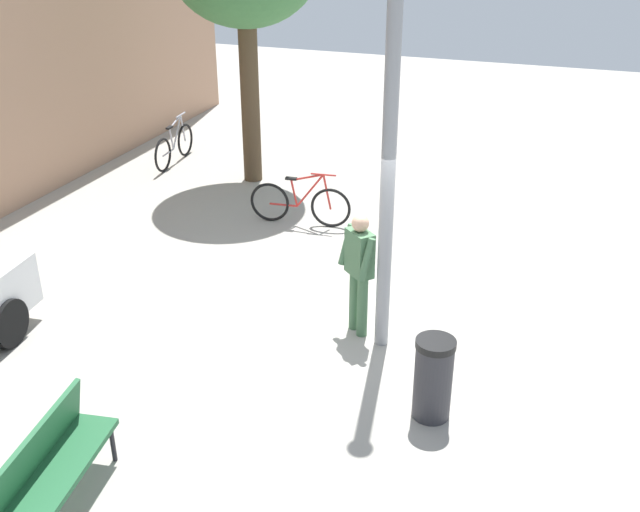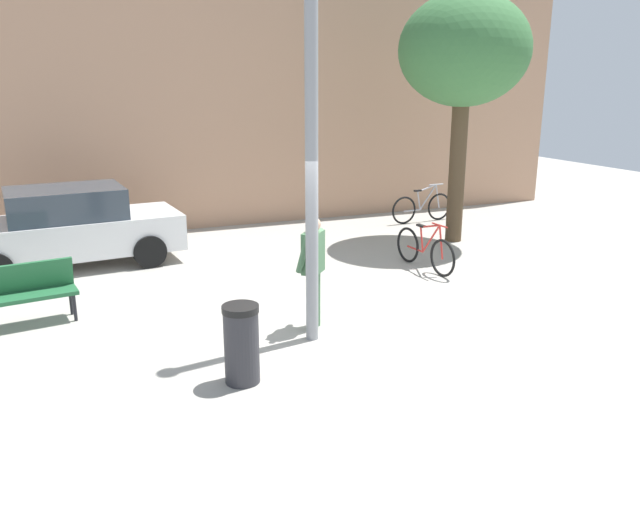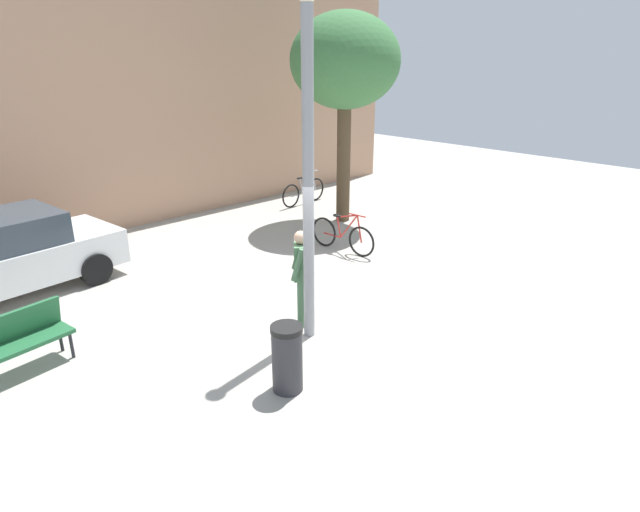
{
  "view_description": "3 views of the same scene",
  "coord_description": "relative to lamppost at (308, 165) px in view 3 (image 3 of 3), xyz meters",
  "views": [
    {
      "loc": [
        -8.52,
        -2.51,
        5.22
      ],
      "look_at": [
        -0.07,
        0.53,
        0.86
      ],
      "focal_mm": 41.83,
      "sensor_mm": 36.0,
      "label": 1
    },
    {
      "loc": [
        -3.49,
        -8.09,
        3.47
      ],
      "look_at": [
        0.1,
        0.84,
        0.8
      ],
      "focal_mm": 34.98,
      "sensor_mm": 36.0,
      "label": 2
    },
    {
      "loc": [
        -5.83,
        -6.23,
        4.35
      ],
      "look_at": [
        -0.18,
        -0.34,
        1.25
      ],
      "focal_mm": 30.1,
      "sensor_mm": 36.0,
      "label": 3
    }
  ],
  "objects": [
    {
      "name": "ground_plane",
      "position": [
        0.55,
        0.48,
        -2.81
      ],
      "size": [
        36.0,
        36.0,
        0.0
      ],
      "primitive_type": "plane",
      "color": "#A8A399"
    },
    {
      "name": "bicycle_red",
      "position": [
        3.24,
        2.37,
        -2.43
      ],
      "size": [
        0.23,
        1.81,
        0.97
      ],
      "color": "black",
      "rests_on": "ground_plane"
    },
    {
      "name": "lamppost",
      "position": [
        0.0,
        0.0,
        0.0
      ],
      "size": [
        0.28,
        0.28,
        5.23
      ],
      "color": "gray",
      "rests_on": "ground_plane"
    },
    {
      "name": "person_by_lamppost",
      "position": [
        0.16,
        0.37,
        -1.85
      ],
      "size": [
        0.57,
        0.59,
        1.67
      ],
      "color": "#47704C",
      "rests_on": "ground_plane"
    },
    {
      "name": "building_facade",
      "position": [
        0.55,
        8.51,
        0.2
      ],
      "size": [
        19.41,
        2.0,
        6.02
      ],
      "primitive_type": "cube",
      "color": "tan",
      "rests_on": "ground_plane"
    },
    {
      "name": "trash_bin",
      "position": [
        -1.25,
        -0.92,
        -2.32
      ],
      "size": [
        0.44,
        0.44,
        0.97
      ],
      "color": "#2D2D33",
      "rests_on": "ground_plane"
    },
    {
      "name": "plaza_tree",
      "position": [
        5.05,
        4.1,
        1.29
      ],
      "size": [
        2.78,
        2.78,
        5.34
      ],
      "color": "#4F3D28",
      "rests_on": "ground_plane"
    },
    {
      "name": "parked_car_white",
      "position": [
        -3.09,
        5.14,
        -2.04
      ],
      "size": [
        4.35,
        2.16,
        1.55
      ],
      "color": "silver",
      "rests_on": "ground_plane"
    },
    {
      "name": "bicycle_silver",
      "position": [
        5.41,
        6.1,
        -2.43
      ],
      "size": [
        1.81,
        0.19,
        0.97
      ],
      "color": "black",
      "rests_on": "ground_plane"
    },
    {
      "name": "park_bench",
      "position": [
        -3.83,
        2.09,
        -2.27
      ],
      "size": [
        1.65,
        0.72,
        0.92
      ],
      "color": "#236038",
      "rests_on": "ground_plane"
    }
  ]
}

